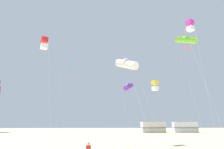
{
  "coord_description": "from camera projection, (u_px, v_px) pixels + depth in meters",
  "views": [
    {
      "loc": [
        -0.47,
        -7.22,
        2.46
      ],
      "look_at": [
        0.58,
        11.1,
        7.0
      ],
      "focal_mm": 31.65,
      "sensor_mm": 36.0,
      "label": 1
    }
  ],
  "objects": [
    {
      "name": "kite_tube_violet",
      "position": [
        129.0,
        87.0,
        28.77
      ],
      "size": [
        2.14,
        2.51,
        8.36
      ],
      "color": "silver",
      "rests_on": "ground"
    },
    {
      "name": "kite_box_magenta",
      "position": [
        190.0,
        26.0,
        20.09
      ],
      "size": [
        3.2,
        2.08,
        12.7
      ],
      "color": "silver",
      "rests_on": "ground"
    },
    {
      "name": "kite_tube_white",
      "position": [
        127.0,
        64.0,
        17.18
      ],
      "size": [
        3.12,
        3.37,
        8.19
      ],
      "color": "silver",
      "rests_on": "ground"
    },
    {
      "name": "kite_box_gold",
      "position": [
        155.0,
        85.0,
        22.72
      ],
      "size": [
        2.06,
        2.06,
        7.27
      ],
      "color": "silver",
      "rests_on": "ground"
    },
    {
      "name": "kite_diamond_rainbow",
      "position": [
        187.0,
        52.0,
        26.66
      ],
      "size": [
        2.23,
        2.23,
        12.68
      ],
      "color": "silver",
      "rests_on": "ground"
    },
    {
      "name": "kite_diamond_cyan",
      "position": [
        70.0,
        64.0,
        28.5
      ],
      "size": [
        2.35,
        2.35,
        11.46
      ],
      "color": "silver",
      "rests_on": "ground"
    },
    {
      "name": "kite_tube_lime",
      "position": [
        186.0,
        40.0,
        22.84
      ],
      "size": [
        3.39,
        3.37,
        12.57
      ],
      "color": "silver",
      "rests_on": "ground"
    },
    {
      "name": "kite_box_scarlet",
      "position": [
        44.0,
        43.0,
        19.0
      ],
      "size": [
        1.61,
        1.9,
        10.54
      ],
      "color": "silver",
      "rests_on": "ground"
    },
    {
      "name": "rv_van_cream",
      "position": [
        153.0,
        127.0,
        53.31
      ],
      "size": [
        6.56,
        2.69,
        2.8
      ],
      "rotation": [
        0.0,
        0.0,
        0.06
      ],
      "color": "beige",
      "rests_on": "ground"
    },
    {
      "name": "rv_van_white",
      "position": [
        185.0,
        127.0,
        53.81
      ],
      "size": [
        6.62,
        2.88,
        2.8
      ],
      "rotation": [
        0.0,
        0.0,
        -0.08
      ],
      "color": "white",
      "rests_on": "ground"
    }
  ]
}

